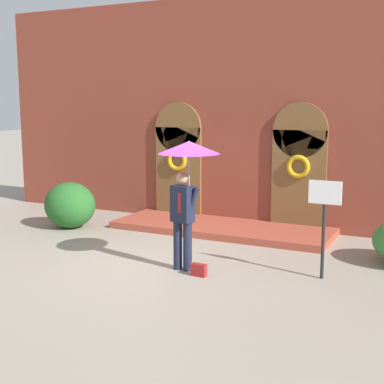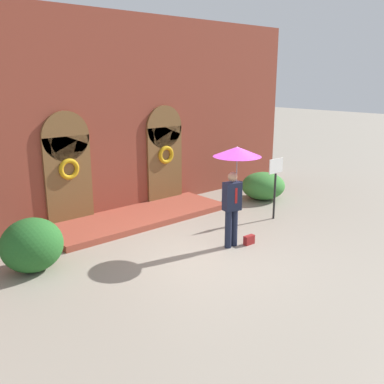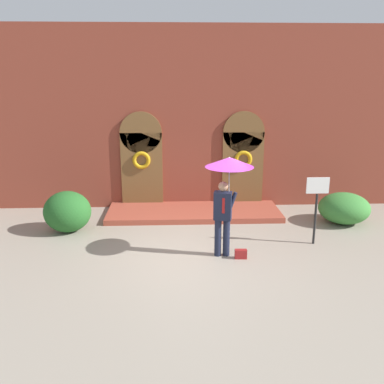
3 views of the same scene
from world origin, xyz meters
TOP-DOWN VIEW (x-y plane):
  - ground_plane at (0.00, 0.00)m, footprint 80.00×80.00m
  - building_facade at (-0.00, 4.15)m, footprint 14.00×2.30m
  - person_with_umbrella at (0.62, 0.00)m, footprint 1.10×1.10m
  - handbag at (0.94, -0.20)m, footprint 0.28×0.13m
  - sign_post at (2.92, 0.63)m, footprint 0.56×0.06m
  - shrub_left at (-3.48, 1.78)m, footprint 1.27×1.15m
  - shrub_right at (4.27, 2.14)m, footprint 1.46×1.36m

SIDE VIEW (x-z plane):
  - ground_plane at x=0.00m, z-range 0.00..0.00m
  - handbag at x=0.94m, z-range 0.00..0.22m
  - shrub_right at x=4.27m, z-range 0.00..0.88m
  - shrub_left at x=-3.48m, z-range 0.00..1.12m
  - sign_post at x=2.92m, z-range 0.30..2.02m
  - person_with_umbrella at x=0.62m, z-range 0.73..3.09m
  - building_facade at x=0.00m, z-range -0.12..5.48m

